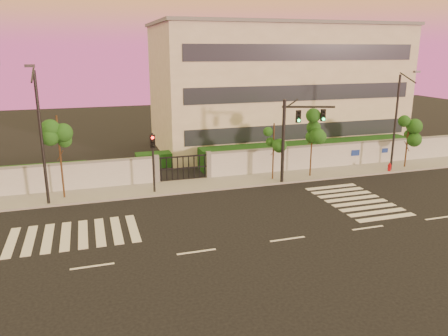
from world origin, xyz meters
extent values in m
plane|color=black|center=(0.00, 0.00, 0.00)|extent=(120.00, 120.00, 0.00)
cube|color=gray|center=(0.00, 10.50, 0.07)|extent=(60.00, 3.00, 0.15)
cube|color=#B0B3B8|center=(14.50, 12.00, 1.00)|extent=(31.00, 0.30, 2.00)
cube|color=slate|center=(14.50, 12.00, 2.06)|extent=(31.00, 0.36, 0.12)
cube|color=slate|center=(-5.00, 12.00, 1.10)|extent=(0.35, 0.35, 2.20)
cube|color=slate|center=(-1.00, 12.00, 1.10)|extent=(0.35, 0.35, 2.20)
cube|color=#163811|center=(9.00, 14.50, 0.90)|extent=(20.00, 2.00, 1.80)
cube|color=#163811|center=(-16.00, 14.50, 0.70)|extent=(12.00, 1.80, 1.40)
cube|color=#163811|center=(-3.00, 17.00, 0.60)|extent=(6.00, 1.50, 1.20)
cube|color=beige|center=(9.00, 22.00, 6.00)|extent=(24.00, 12.00, 12.00)
cube|color=#262D38|center=(9.00, 15.98, 2.50)|extent=(22.00, 0.08, 1.40)
cube|color=#262D38|center=(9.00, 15.98, 6.00)|extent=(22.00, 0.08, 1.40)
cube|color=#262D38|center=(9.00, 15.98, 9.50)|extent=(22.00, 0.08, 1.40)
cube|color=slate|center=(9.00, 22.00, 12.10)|extent=(24.40, 12.40, 0.30)
cube|color=silver|center=(-14.00, 4.00, 0.01)|extent=(0.50, 4.00, 0.02)
cube|color=silver|center=(-13.10, 4.00, 0.01)|extent=(0.50, 4.00, 0.02)
cube|color=silver|center=(-12.20, 4.00, 0.01)|extent=(0.50, 4.00, 0.02)
cube|color=silver|center=(-11.30, 4.00, 0.01)|extent=(0.50, 4.00, 0.02)
cube|color=silver|center=(-10.40, 4.00, 0.01)|extent=(0.50, 4.00, 0.02)
cube|color=silver|center=(-9.50, 4.00, 0.01)|extent=(0.50, 4.00, 0.02)
cube|color=silver|center=(-8.60, 4.00, 0.01)|extent=(0.50, 4.00, 0.02)
cube|color=silver|center=(-7.70, 4.00, 0.01)|extent=(0.50, 4.00, 0.02)
cube|color=silver|center=(7.00, 1.00, 0.01)|extent=(4.00, 0.50, 0.02)
cube|color=silver|center=(7.00, 1.90, 0.01)|extent=(4.00, 0.50, 0.02)
cube|color=silver|center=(7.00, 2.80, 0.01)|extent=(4.00, 0.50, 0.02)
cube|color=silver|center=(7.00, 3.70, 0.01)|extent=(4.00, 0.50, 0.02)
cube|color=silver|center=(7.00, 4.60, 0.01)|extent=(4.00, 0.50, 0.02)
cube|color=silver|center=(7.00, 5.50, 0.01)|extent=(4.00, 0.50, 0.02)
cube|color=silver|center=(7.00, 6.40, 0.01)|extent=(4.00, 0.50, 0.02)
cube|color=silver|center=(7.00, 7.30, 0.01)|extent=(4.00, 0.50, 0.02)
cube|color=silver|center=(-10.00, 0.00, 0.01)|extent=(2.00, 0.15, 0.01)
cube|color=silver|center=(-5.00, 0.00, 0.01)|extent=(2.00, 0.15, 0.01)
cube|color=silver|center=(0.00, 0.00, 0.01)|extent=(2.00, 0.15, 0.01)
cube|color=silver|center=(5.00, 0.00, 0.01)|extent=(2.00, 0.15, 0.01)
cube|color=silver|center=(10.00, 0.00, 0.01)|extent=(2.00, 0.15, 0.01)
cylinder|color=#382314|center=(-11.55, 10.38, 2.84)|extent=(0.12, 0.12, 5.68)
sphere|color=#174F16|center=(-11.55, 10.38, 4.54)|extent=(1.14, 1.14, 1.14)
sphere|color=#174F16|center=(-11.18, 10.59, 3.69)|extent=(0.87, 0.87, 0.87)
sphere|color=#174F16|center=(-11.86, 10.23, 3.97)|extent=(0.83, 0.83, 0.83)
cylinder|color=#382314|center=(3.58, 10.13, 2.23)|extent=(0.11, 0.11, 4.45)
sphere|color=#174F16|center=(3.58, 10.13, 3.56)|extent=(1.01, 1.01, 1.01)
sphere|color=#174F16|center=(3.90, 10.31, 2.89)|extent=(0.77, 0.77, 0.77)
sphere|color=#174F16|center=(3.30, 9.99, 3.12)|extent=(0.74, 0.74, 0.74)
cylinder|color=#382314|center=(6.73, 10.02, 2.68)|extent=(0.12, 0.12, 5.36)
sphere|color=#174F16|center=(6.73, 10.02, 4.29)|extent=(1.08, 1.08, 1.08)
sphere|color=#174F16|center=(7.07, 10.21, 3.49)|extent=(0.82, 0.82, 0.82)
sphere|color=#174F16|center=(6.44, 9.87, 3.75)|extent=(0.78, 0.78, 0.78)
cylinder|color=#382314|center=(15.70, 10.02, 2.14)|extent=(0.13, 0.13, 4.29)
sphere|color=#174F16|center=(15.70, 10.02, 3.43)|extent=(1.21, 1.21, 1.21)
sphere|color=#174F16|center=(16.08, 10.24, 2.79)|extent=(0.92, 0.92, 0.92)
sphere|color=#174F16|center=(15.37, 9.85, 3.00)|extent=(0.88, 0.88, 0.88)
cylinder|color=black|center=(3.92, 9.20, 3.15)|extent=(0.24, 0.24, 6.31)
cylinder|color=black|center=(5.86, 9.20, 5.70)|extent=(3.72, 1.38, 0.16)
cube|color=black|center=(5.04, 9.15, 5.04)|extent=(0.36, 0.18, 0.92)
sphere|color=#0CF259|center=(5.04, 9.04, 4.75)|extent=(0.20, 0.20, 0.20)
cube|color=black|center=(7.08, 9.15, 5.04)|extent=(0.36, 0.18, 0.92)
sphere|color=#0CF259|center=(7.08, 9.04, 4.75)|extent=(0.20, 0.20, 0.20)
cylinder|color=black|center=(-5.57, 9.73, 2.16)|extent=(0.15, 0.15, 4.31)
cube|color=black|center=(-5.57, 9.68, 3.74)|extent=(0.34, 0.17, 0.86)
sphere|color=red|center=(-5.57, 9.57, 4.01)|extent=(0.19, 0.19, 0.19)
cylinder|color=black|center=(-12.48, 9.42, 4.28)|extent=(0.19, 0.19, 8.57)
cylinder|color=black|center=(-12.48, 8.46, 8.35)|extent=(0.11, 2.05, 0.83)
cube|color=#3F3F44|center=(-12.48, 7.49, 8.89)|extent=(0.54, 0.27, 0.16)
cylinder|color=black|center=(13.99, 9.63, 3.93)|extent=(0.18, 0.18, 7.86)
cylinder|color=black|center=(13.99, 8.75, 7.66)|extent=(0.10, 1.88, 0.76)
cube|color=#3F3F44|center=(13.99, 7.86, 8.15)|extent=(0.49, 0.25, 0.15)
cylinder|color=#A80B12|center=(13.57, 9.27, 0.27)|extent=(0.24, 0.24, 0.54)
cylinder|color=#A80B12|center=(13.57, 9.27, 0.60)|extent=(0.30, 0.30, 0.11)
sphere|color=#A80B12|center=(13.57, 9.27, 0.72)|extent=(0.20, 0.20, 0.20)
cylinder|color=#A80B12|center=(13.57, 9.27, 0.38)|extent=(0.31, 0.12, 0.11)
camera|label=1|loc=(-9.70, -19.39, 9.80)|focal=35.00mm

